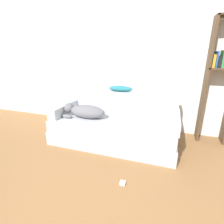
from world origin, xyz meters
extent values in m
cube|color=white|center=(0.00, 2.85, 1.35)|extent=(7.94, 0.06, 2.70)
cube|color=#B2B7BC|center=(-0.06, 2.11, 0.11)|extent=(1.97, 0.94, 0.22)
cube|color=#B2B7BC|center=(-0.06, 2.10, 0.31)|extent=(1.93, 0.90, 0.18)
cube|color=#B2B7BC|center=(-0.06, 2.50, 0.58)|extent=(1.93, 0.15, 0.37)
cube|color=#B2B7BC|center=(-0.98, 2.10, 0.48)|extent=(0.15, 0.75, 0.17)
cube|color=#B2B7BC|center=(0.85, 2.10, 0.48)|extent=(0.15, 0.75, 0.17)
ellipsoid|color=slate|center=(-0.49, 2.02, 0.50)|extent=(0.60, 0.28, 0.21)
sphere|color=slate|center=(-0.83, 2.02, 0.53)|extent=(0.16, 0.16, 0.16)
cone|color=slate|center=(-0.83, 1.98, 0.59)|extent=(0.06, 0.06, 0.07)
cone|color=slate|center=(-0.83, 2.07, 0.59)|extent=(0.06, 0.06, 0.07)
ellipsoid|color=slate|center=(-0.81, 1.90, 0.43)|extent=(0.18, 0.07, 0.06)
cube|color=silver|center=(0.11, 2.02, 0.41)|extent=(0.36, 0.28, 0.02)
ellipsoid|color=teal|center=(-0.08, 2.52, 0.81)|extent=(0.43, 0.17, 0.10)
cube|color=#4C3823|center=(1.26, 2.67, 0.96)|extent=(0.04, 0.26, 1.91)
cube|color=#4C3823|center=(1.46, 2.67, 1.19)|extent=(0.40, 0.26, 0.02)
cube|color=gold|center=(1.31, 2.66, 1.29)|extent=(0.03, 0.20, 0.19)
cube|color=#234C93|center=(1.35, 2.66, 1.31)|extent=(0.02, 0.20, 0.23)
cube|color=black|center=(1.38, 2.66, 1.28)|extent=(0.04, 0.20, 0.17)
cube|color=#337F42|center=(1.42, 2.66, 1.32)|extent=(0.03, 0.20, 0.24)
cube|color=white|center=(0.35, 1.17, 0.01)|extent=(0.06, 0.06, 0.03)
camera|label=1|loc=(0.75, -0.39, 1.41)|focal=28.00mm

